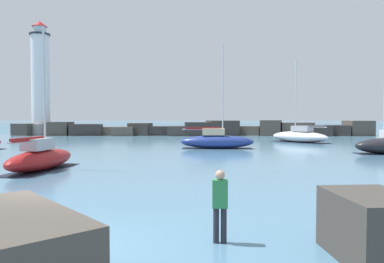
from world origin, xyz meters
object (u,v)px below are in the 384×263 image
Objects in this scene: lighthouse at (41,84)px; sailboat_moored_2 at (217,141)px; sailboat_moored_4 at (41,158)px; sailboat_moored_3 at (299,136)px; person_on_rocks at (220,202)px.

lighthouse reaches higher than sailboat_moored_2.
sailboat_moored_2 reaches higher than sailboat_moored_4.
lighthouse is at bearing 114.25° from sailboat_moored_4.
sailboat_moored_3 is 31.07m from sailboat_moored_4.
sailboat_moored_4 is (18.23, -40.46, -7.71)m from lighthouse.
sailboat_moored_4 reaches higher than person_on_rocks.
person_on_rocks is at bearing -50.61° from sailboat_moored_4.
sailboat_moored_2 is 1.22× the size of sailboat_moored_4.
sailboat_moored_3 is at bearing 49.63° from sailboat_moored_4.
sailboat_moored_4 is (-10.23, -14.77, -0.06)m from sailboat_moored_2.
lighthouse is 42.56m from sailboat_moored_3.
sailboat_moored_2 is at bearing -42.08° from lighthouse.
lighthouse is 10.83× the size of person_on_rocks.
sailboat_moored_3 is (38.35, -16.79, -7.65)m from lighthouse.
lighthouse is 39.10m from sailboat_moored_2.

